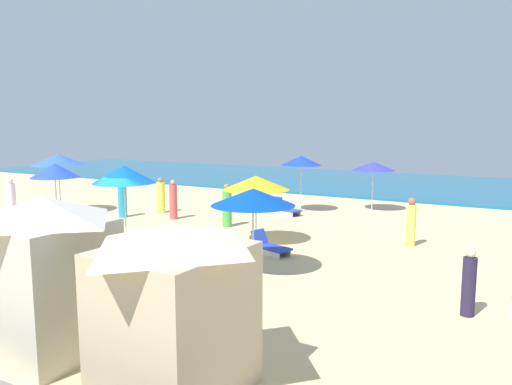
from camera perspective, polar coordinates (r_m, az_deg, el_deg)
The scene contains 25 objects.
ground_plane at distance 14.35m, azimuth -16.59°, elevation -8.97°, with size 60.00×60.00×0.00m, color #E0C389.
ocean at distance 34.43m, azimuth 11.66°, elevation 1.17°, with size 60.00×13.73×0.12m, color #15628A.
cabana_3 at distance 9.75m, azimuth -22.88°, elevation -8.51°, with size 2.33×2.19×2.83m.
cabana_4 at distance 7.75m, azimuth -9.24°, elevation -12.97°, with size 2.14×2.37×2.66m.
umbrella_0 at distance 23.63m, azimuth 13.26°, elevation 2.96°, with size 1.98×1.98×2.29m.
umbrella_1 at distance 16.71m, azimuth 0.00°, elevation 1.12°, with size 2.24×2.24×2.33m.
lounge_chair_1_0 at distance 15.77m, azimuth 1.57°, elevation -6.17°, with size 1.43×0.95×0.70m.
umbrella_2 at distance 24.03m, azimuth -21.69°, elevation 3.52°, with size 2.40×2.40×2.69m.
umbrella_3 at distance 15.54m, azimuth -14.87°, elevation 2.02°, with size 1.89×1.89×2.83m.
lounge_chair_3_0 at distance 15.95m, azimuth -9.96°, elevation -6.19°, with size 1.54×0.74×0.61m.
lounge_chair_3_1 at distance 15.85m, azimuth -18.22°, elevation -6.50°, with size 1.46×0.95×0.69m.
umbrella_4 at distance 20.66m, azimuth -22.02°, elevation 2.34°, with size 1.83×1.83×2.54m.
lounge_chair_4_0 at distance 20.18m, azimuth -18.79°, elevation -3.41°, with size 1.64×1.29×0.70m.
umbrella_5 at distance 13.38m, azimuth -0.34°, elevation -0.51°, with size 2.29×2.29×2.36m.
umbrella_6 at distance 22.83m, azimuth 5.19°, elevation 3.65°, with size 1.86×1.86×2.58m.
lounge_chair_6_0 at distance 22.80m, azimuth 1.86°, elevation -1.75°, with size 1.58×1.12×0.65m.
lounge_chair_6_1 at distance 22.33m, azimuth 3.39°, elevation -1.93°, with size 1.58×1.06×0.61m.
beachgoer_0 at distance 11.71m, azimuth 23.16°, elevation -9.59°, with size 0.39×0.39×1.48m.
beachgoer_1 at distance 25.46m, azimuth -26.17°, elevation -0.42°, with size 0.54×0.54×1.55m.
beachgoer_2 at distance 23.06m, azimuth -10.82°, elevation -0.46°, with size 0.51×0.51×1.62m.
beachgoer_3 at distance 21.49m, azimuth -9.43°, elevation -0.94°, with size 0.42×0.42×1.68m.
beachgoer_4 at distance 17.39m, azimuth 17.31°, elevation -3.31°, with size 0.37×0.37×1.64m.
beachgoer_5 at distance 19.69m, azimuth -3.33°, elevation -1.64°, with size 0.44×0.44×1.71m.
beachgoer_6 at distance 22.39m, azimuth -15.02°, elevation -0.87°, with size 0.51×0.51×1.61m.
cooler_box_0 at distance 25.38m, azimuth 2.34°, elevation -0.88°, with size 0.48×0.38×0.32m, color #2D4EA3.
Camera 1 is at (9.80, -9.62, 4.14)m, focal length 34.99 mm.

